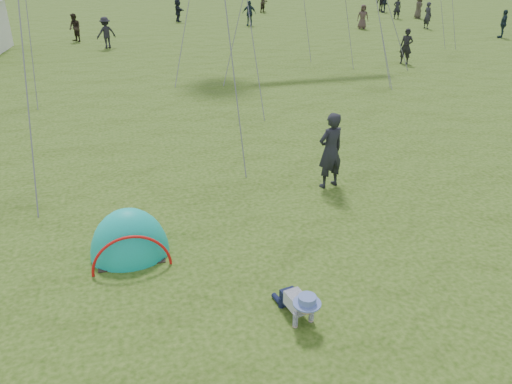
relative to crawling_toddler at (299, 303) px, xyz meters
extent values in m
plane|color=#1E3C09|center=(0.07, 0.06, -0.30)|extent=(140.00, 140.00, 0.00)
ellipsoid|color=teal|center=(-2.44, 2.54, -0.30)|extent=(1.47, 1.22, 1.87)
imported|color=black|center=(2.29, 4.30, 0.62)|extent=(0.76, 0.60, 1.83)
imported|color=black|center=(11.24, 16.12, 0.53)|extent=(0.70, 0.71, 1.65)
imported|color=#2D261E|center=(10.33, 37.54, 0.53)|extent=(1.01, 0.97, 1.64)
imported|color=#1F2430|center=(20.17, 34.80, 0.51)|extent=(0.82, 1.02, 1.62)
imported|color=black|center=(-2.69, 24.15, 0.54)|extent=(1.24, 0.99, 1.68)
imported|color=#443430|center=(14.26, 26.90, 0.50)|extent=(0.89, 0.72, 1.59)
imported|color=black|center=(2.54, 33.85, 0.51)|extent=(0.73, 1.55, 1.61)
imported|color=black|center=(19.16, 30.94, 0.51)|extent=(0.68, 0.54, 1.61)
imported|color=#1C2C34|center=(20.97, 21.26, 0.54)|extent=(0.94, 1.01, 1.67)
imported|color=black|center=(20.40, 35.69, 0.55)|extent=(1.05, 1.26, 1.69)
imported|color=#24222A|center=(18.60, 25.85, 0.57)|extent=(0.52, 0.70, 1.74)
imported|color=black|center=(-4.46, 26.81, 0.50)|extent=(0.95, 0.98, 1.60)
imported|color=#202F3E|center=(7.15, 30.41, 0.55)|extent=(1.07, 0.84, 1.69)
imported|color=#3B342B|center=(20.91, 30.72, 0.56)|extent=(0.76, 0.96, 1.71)
camera|label=1|loc=(-2.25, -5.69, 4.93)|focal=35.00mm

